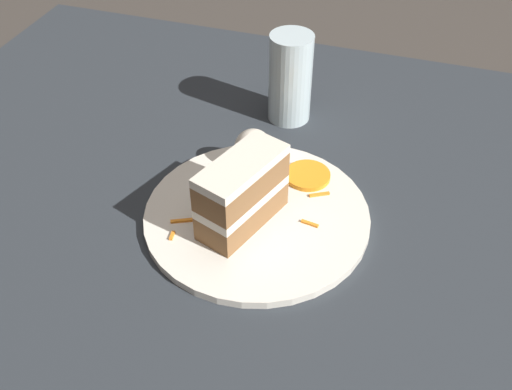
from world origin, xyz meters
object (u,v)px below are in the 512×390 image
cream_dollop (254,149)px  drinking_glass (290,84)px  plate (256,217)px  cake_slice (242,192)px  orange_garnish (308,175)px

cream_dollop → drinking_glass: drinking_glass is taller
plate → cake_slice: bearing=51.1°
orange_garnish → drinking_glass: bearing=-65.3°
drinking_glass → cake_slice: bearing=92.5°
plate → drinking_glass: bearing=-84.3°
cake_slice → cream_dollop: (0.02, -0.10, -0.02)m
drinking_glass → plate: bearing=95.7°
cream_dollop → orange_garnish: size_ratio=0.95×
cake_slice → orange_garnish: 0.12m
cake_slice → orange_garnish: cake_slice is taller
plate → drinking_glass: 0.23m
orange_garnish → drinking_glass: size_ratio=0.44×
orange_garnish → cream_dollop: bearing=-1.2°
cake_slice → drinking_glass: 0.24m
orange_garnish → drinking_glass: drinking_glass is taller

